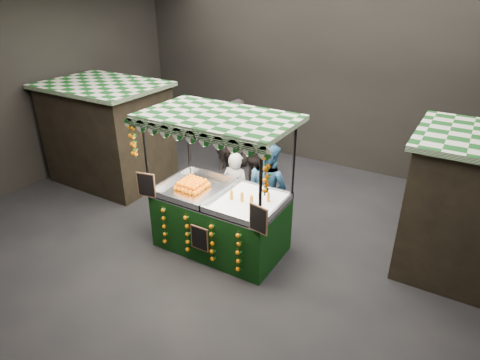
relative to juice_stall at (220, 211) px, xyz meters
The scene contains 11 objects.
ground 0.90m from the juice_stall, 63.56° to the left, with size 12.00×12.00×0.00m, color black.
market_hall 2.54m from the juice_stall, 63.56° to the left, with size 12.10×10.10×5.05m.
neighbour_stall_left 4.48m from the juice_stall, 163.67° to the left, with size 3.00×2.20×2.60m.
juice_stall is the anchor object (origin of this frame).
vendor_grey 0.93m from the juice_stall, 101.79° to the left, with size 0.64×0.43×1.72m.
vendor_blue 1.20m from the juice_stall, 67.05° to the left, with size 1.14×1.00×2.00m.
shopper_0 3.83m from the juice_stall, 120.73° to the left, with size 0.65×0.50×1.60m.
shopper_1 4.97m from the juice_stall, 34.62° to the left, with size 0.98×0.94×1.59m.
shopper_2 2.98m from the juice_stall, 105.45° to the left, with size 0.92×0.43×1.53m.
shopper_3 5.08m from the juice_stall, 39.69° to the left, with size 1.16×1.01×1.56m.
shopper_4 4.21m from the juice_stall, 116.65° to the left, with size 1.08×0.85×1.94m.
Camera 1 is at (3.72, -5.96, 4.87)m, focal length 30.70 mm.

